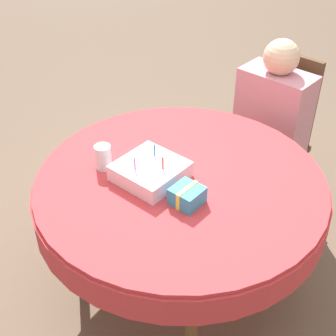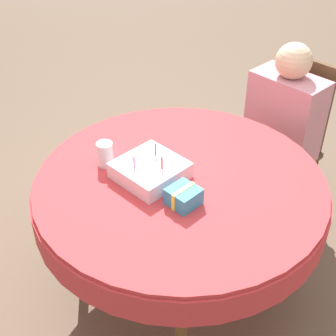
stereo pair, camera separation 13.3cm
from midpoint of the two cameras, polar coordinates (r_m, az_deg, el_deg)
name	(u,v)px [view 2 (the right image)]	position (r m, az deg, el deg)	size (l,w,h in m)	color
ground_plane	(178,288)	(2.56, 2.77, -14.48)	(12.00, 12.00, 0.00)	brown
dining_table	(180,193)	(2.10, 3.28, -3.17)	(1.30, 1.30, 0.74)	#BC3338
chair	(288,137)	(2.88, 15.68, 3.59)	(0.39, 0.39, 0.96)	#4C331E
person	(282,120)	(2.72, 15.11, 5.69)	(0.41, 0.32, 1.09)	#DBB293
birthday_cake	(150,170)	(2.03, -0.30, -0.32)	(0.27, 0.27, 0.13)	silver
drinking_glass	(105,154)	(2.11, -5.88, 1.66)	(0.07, 0.07, 0.11)	silver
gift_box	(184,196)	(1.90, 3.92, -3.54)	(0.12, 0.12, 0.08)	teal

